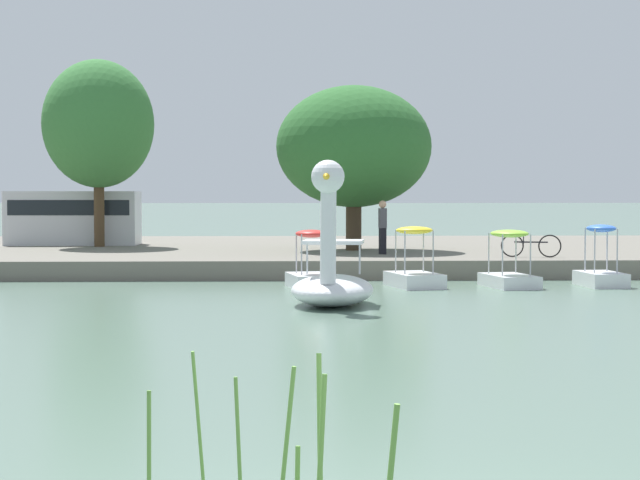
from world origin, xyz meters
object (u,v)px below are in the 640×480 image
at_px(tree_broadleaf_left, 98,124).
at_px(person_on_path, 383,225).
at_px(tree_broadleaf_right, 354,147).
at_px(bicycle_parked, 531,246).
at_px(parked_van, 73,216).
at_px(pedal_boat_red, 311,273).
at_px(pedal_boat_lime, 509,268).
at_px(swan_boat, 332,275).
at_px(pedal_boat_yellow, 414,271).
at_px(pedal_boat_blue, 601,270).

height_order(tree_broadleaf_left, person_on_path, tree_broadleaf_left).
bearing_deg(tree_broadleaf_right, bicycle_parked, -41.21).
relative_size(bicycle_parked, parked_van, 0.36).
bearing_deg(bicycle_parked, person_on_path, 156.75).
bearing_deg(pedal_boat_red, bicycle_parked, 31.19).
relative_size(pedal_boat_lime, tree_broadleaf_right, 0.35).
xyz_separation_m(pedal_boat_red, pedal_boat_lime, (5.08, 0.06, 0.10)).
height_order(swan_boat, pedal_boat_lime, swan_boat).
relative_size(pedal_boat_red, person_on_path, 1.20).
bearing_deg(parked_van, tree_broadleaf_right, -23.64).
distance_m(pedal_boat_yellow, pedal_boat_blue, 4.87).
bearing_deg(swan_boat, pedal_boat_blue, 34.08).
xyz_separation_m(swan_boat, tree_broadleaf_left, (-7.41, 15.75, 4.19)).
bearing_deg(pedal_boat_red, pedal_boat_yellow, 3.46).
height_order(pedal_boat_red, pedal_boat_blue, pedal_boat_blue).
bearing_deg(tree_broadleaf_left, pedal_boat_yellow, -48.30).
distance_m(pedal_boat_blue, bicycle_parked, 3.85).
xyz_separation_m(tree_broadleaf_left, person_on_path, (9.49, -5.37, -3.41)).
bearing_deg(parked_van, pedal_boat_yellow, -48.67).
xyz_separation_m(pedal_boat_red, bicycle_parked, (6.54, 3.96, 0.49)).
bearing_deg(tree_broadleaf_left, tree_broadleaf_right, -18.16).
relative_size(pedal_boat_yellow, pedal_boat_blue, 1.15).
xyz_separation_m(swan_boat, parked_van, (-8.58, 17.22, 0.95)).
relative_size(pedal_boat_lime, pedal_boat_blue, 1.15).
bearing_deg(bicycle_parked, pedal_boat_red, -148.81).
height_order(tree_broadleaf_right, parked_van, tree_broadleaf_right).
xyz_separation_m(pedal_boat_red, tree_broadleaf_left, (-7.12, 11.12, 4.45)).
xyz_separation_m(pedal_boat_lime, tree_broadleaf_right, (-3.43, 8.19, 3.45)).
distance_m(swan_boat, pedal_boat_red, 4.64).
relative_size(pedal_boat_yellow, tree_broadleaf_left, 0.32).
relative_size(swan_boat, pedal_boat_red, 1.59).
height_order(pedal_boat_red, tree_broadleaf_right, tree_broadleaf_right).
xyz_separation_m(swan_boat, tree_broadleaf_right, (1.36, 12.87, 3.28)).
distance_m(tree_broadleaf_left, parked_van, 3.75).
height_order(pedal_boat_yellow, person_on_path, person_on_path).
xyz_separation_m(swan_boat, person_on_path, (2.08, 10.38, 0.77)).
bearing_deg(pedal_boat_blue, pedal_boat_red, -177.97).
relative_size(swan_boat, bicycle_parked, 1.86).
xyz_separation_m(pedal_boat_lime, person_on_path, (-2.71, 5.70, 0.94)).
bearing_deg(parked_van, pedal_boat_red, -56.64).
xyz_separation_m(tree_broadleaf_left, bicycle_parked, (13.66, -7.16, -3.96)).
xyz_separation_m(pedal_boat_red, pedal_boat_yellow, (2.64, 0.16, 0.03)).
xyz_separation_m(swan_boat, pedal_boat_yellow, (2.36, 4.78, -0.23)).
bearing_deg(pedal_boat_yellow, pedal_boat_lime, -2.42).
xyz_separation_m(swan_boat, pedal_boat_blue, (7.23, 4.89, -0.23)).
bearing_deg(tree_broadleaf_left, person_on_path, -29.50).
height_order(pedal_boat_yellow, pedal_boat_lime, pedal_boat_yellow).
distance_m(pedal_boat_lime, person_on_path, 6.38).
bearing_deg(pedal_boat_lime, person_on_path, 115.48).
bearing_deg(parked_van, bicycle_parked, -30.21).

